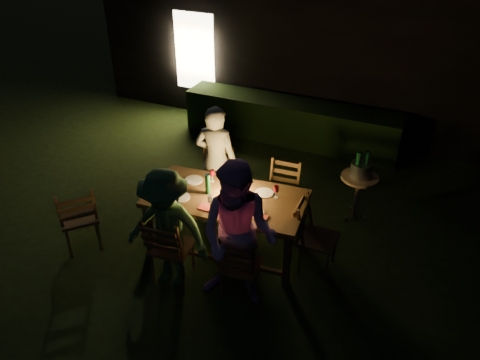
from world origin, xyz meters
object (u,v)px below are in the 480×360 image
at_px(chair_far_left, 216,193).
at_px(person_opp_right, 238,236).
at_px(side_table, 359,181).
at_px(ice_bucket, 361,170).
at_px(chair_near_left, 172,258).
at_px(chair_spare, 81,228).
at_px(chair_far_right, 280,206).
at_px(person_opp_left, 167,230).
at_px(lantern, 231,185).
at_px(bottle_bucket_b, 366,166).
at_px(bottle_table, 208,184).
at_px(bottle_bucket_a, 357,167).
at_px(person_house_side, 216,161).
at_px(chair_end, 316,248).
at_px(chair_near_right, 240,275).
at_px(dining_table, 226,202).

distance_m(chair_far_left, person_opp_right, 1.93).
bearing_deg(side_table, ice_bucket, 0.00).
height_order(chair_near_left, chair_spare, chair_near_left).
bearing_deg(side_table, chair_far_right, -148.20).
height_order(chair_spare, person_opp_left, person_opp_left).
distance_m(lantern, bottle_bucket_b, 2.04).
xyz_separation_m(bottle_table, bottle_bucket_a, (1.65, 1.41, -0.11)).
relative_size(chair_near_left, chair_far_right, 1.08).
distance_m(bottle_table, ice_bucket, 2.25).
bearing_deg(lantern, person_house_side, 128.59).
xyz_separation_m(chair_near_left, person_house_side, (-0.16, 1.58, 0.53)).
distance_m(chair_end, person_house_side, 1.95).
relative_size(chair_near_right, person_opp_right, 0.53).
xyz_separation_m(chair_end, person_opp_left, (-1.59, -0.98, 0.49)).
bearing_deg(bottle_bucket_b, chair_end, -101.81).
bearing_deg(bottle_bucket_a, side_table, 38.66).
xyz_separation_m(chair_spare, bottle_bucket_a, (3.22, 2.19, 0.56)).
distance_m(ice_bucket, bottle_bucket_b, 0.08).
bearing_deg(person_opp_left, dining_table, 61.24).
bearing_deg(bottle_bucket_b, chair_near_right, -114.11).
relative_size(chair_far_right, person_house_side, 0.58).
xyz_separation_m(chair_near_right, ice_bucket, (0.93, 2.15, 0.53)).
relative_size(chair_near_right, bottle_table, 3.56).
height_order(chair_near_right, bottle_table, bottle_table).
distance_m(chair_near_right, person_house_side, 1.91).
bearing_deg(chair_far_right, chair_far_left, 1.56).
bearing_deg(bottle_bucket_a, ice_bucket, 38.66).
distance_m(person_opp_right, lantern, 0.96).
height_order(lantern, side_table, lantern).
distance_m(chair_near_right, side_table, 2.37).
bearing_deg(person_opp_left, lantern, 60.11).
bearing_deg(chair_near_left, side_table, 43.81).
distance_m(chair_far_left, person_house_side, 0.55).
bearing_deg(person_opp_left, side_table, 45.88).
bearing_deg(person_opp_right, chair_far_left, 119.56).
bearing_deg(side_table, bottle_bucket_b, 38.66).
bearing_deg(dining_table, person_opp_left, -118.76).
bearing_deg(chair_near_right, chair_far_left, 119.99).
xyz_separation_m(person_opp_right, bottle_bucket_b, (0.98, 2.24, -0.05)).
bearing_deg(ice_bucket, chair_spare, -145.75).
height_order(dining_table, chair_far_left, chair_far_left).
xyz_separation_m(chair_end, bottle_bucket_a, (0.18, 1.27, 0.57)).
height_order(dining_table, chair_near_left, chair_near_left).
distance_m(dining_table, chair_end, 1.31).
xyz_separation_m(chair_far_left, lantern, (0.57, -0.67, 0.70)).
distance_m(dining_table, chair_far_right, 1.06).
distance_m(dining_table, bottle_table, 0.34).
bearing_deg(side_table, person_opp_left, -128.52).
bearing_deg(bottle_bucket_a, person_opp_right, -112.08).
distance_m(person_house_side, bottle_table, 0.86).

